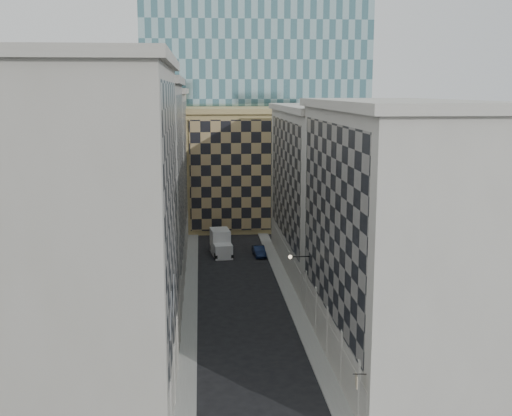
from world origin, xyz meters
TOP-DOWN VIEW (x-y plane):
  - sidewalk_west at (-5.25, 30.00)m, footprint 1.50×100.00m
  - sidewalk_east at (5.25, 30.00)m, footprint 1.50×100.00m
  - bldg_left_a at (-10.88, 11.00)m, footprint 10.80×22.80m
  - bldg_left_b at (-10.88, 33.00)m, footprint 10.80×22.80m
  - bldg_left_c at (-10.88, 55.00)m, footprint 10.80×22.80m
  - bldg_right_a at (10.88, 15.00)m, footprint 10.80×26.80m
  - bldg_right_b at (10.89, 42.00)m, footprint 10.80×28.80m
  - tan_block at (2.00, 67.90)m, footprint 16.80×14.80m
  - church_tower at (0.00, 82.00)m, footprint 7.20×7.20m
  - flagpoles_left at (-5.90, 6.00)m, footprint 0.10×6.33m
  - bracket_lamp at (4.38, 24.00)m, footprint 1.98×0.36m
  - box_truck at (-1.45, 49.46)m, footprint 2.97×6.07m
  - dark_car at (3.50, 48.08)m, footprint 1.66×4.15m
  - shop_sign at (5.42, 3.00)m, footprint 0.87×0.76m

SIDE VIEW (x-z plane):
  - sidewalk_west at x=-5.25m, z-range 0.00..0.15m
  - sidewalk_east at x=5.25m, z-range 0.00..0.15m
  - dark_car at x=3.50m, z-range 0.00..1.34m
  - box_truck at x=-1.45m, z-range -0.21..3.01m
  - shop_sign at x=5.42m, z-range 3.41..4.26m
  - bracket_lamp at x=4.38m, z-range 6.02..6.38m
  - flagpoles_left at x=-5.90m, z-range 6.83..9.17m
  - tan_block at x=2.00m, z-range 0.04..18.84m
  - bldg_right_b at x=10.89m, z-range 0.00..19.70m
  - bldg_right_a at x=10.88m, z-range -0.03..20.67m
  - bldg_left_c at x=-10.88m, z-range -0.02..21.68m
  - bldg_left_b at x=-10.88m, z-range -0.03..22.67m
  - bldg_left_a at x=-10.88m, z-range -0.03..23.67m
  - church_tower at x=0.00m, z-range 1.20..52.70m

